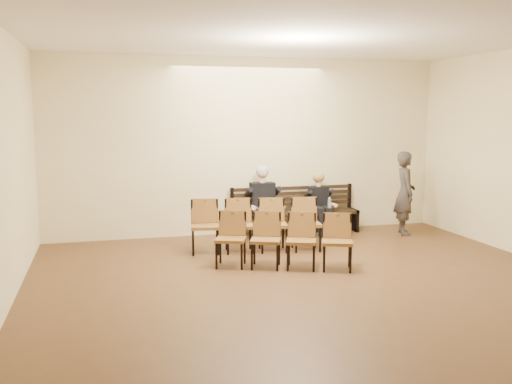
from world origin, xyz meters
TOP-DOWN VIEW (x-y plane):
  - ground at (0.00, 0.00)m, footprint 10.00×10.00m
  - room_walls at (0.00, 0.79)m, footprint 8.02×10.01m
  - bench at (0.88, 4.65)m, footprint 2.60×0.90m
  - seated_man at (0.18, 4.53)m, footprint 0.58×0.80m
  - seated_woman at (1.36, 4.53)m, footprint 0.47×0.65m
  - laptop at (0.17, 4.40)m, footprint 0.36×0.30m
  - water_bottle at (1.44, 4.23)m, footprint 0.07×0.07m
  - bag at (1.44, 4.75)m, footprint 0.49×0.40m
  - passerby at (2.97, 4.05)m, footprint 0.62×0.79m
  - chair_row_front at (-0.14, 2.26)m, footprint 2.15×1.22m
  - chair_row_back at (-0.27, 3.41)m, footprint 2.32×0.83m

SIDE VIEW (x-z plane):
  - ground at x=0.00m, z-range 0.00..0.00m
  - bag at x=1.44m, z-range 0.00..0.31m
  - bench at x=0.88m, z-range 0.00..0.45m
  - chair_row_front at x=-0.14m, z-range 0.00..0.87m
  - chair_row_back at x=-0.27m, z-range 0.00..0.93m
  - seated_woman at x=1.36m, z-range 0.00..1.09m
  - water_bottle at x=1.44m, z-range 0.45..0.66m
  - laptop at x=0.17m, z-range 0.45..0.68m
  - seated_man at x=0.18m, z-range 0.00..1.39m
  - passerby at x=2.97m, z-range 0.00..1.91m
  - room_walls at x=0.00m, z-range 0.78..4.29m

